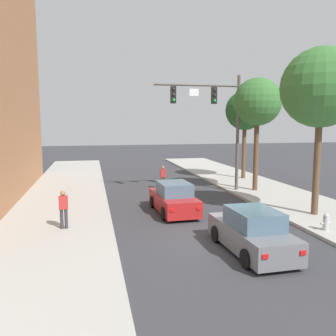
{
  "coord_description": "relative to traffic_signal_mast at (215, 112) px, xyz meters",
  "views": [
    {
      "loc": [
        -4.82,
        -12.57,
        4.63
      ],
      "look_at": [
        -0.52,
        7.29,
        2.0
      ],
      "focal_mm": 37.85,
      "sensor_mm": 36.0,
      "label": 1
    }
  ],
  "objects": [
    {
      "name": "ground_plane",
      "position": [
        -3.04,
        -9.28,
        -5.3
      ],
      "size": [
        120.0,
        120.0,
        0.0
      ],
      "primitive_type": "plane",
      "color": "#38383D"
    },
    {
      "name": "sidewalk_left",
      "position": [
        -9.54,
        -9.28,
        -5.22
      ],
      "size": [
        5.0,
        60.0,
        0.15
      ],
      "primitive_type": "cube",
      "color": "#B2AFA8",
      "rests_on": "ground"
    },
    {
      "name": "traffic_signal_mast",
      "position": [
        0.0,
        0.0,
        0.0
      ],
      "size": [
        5.68,
        0.38,
        7.5
      ],
      "color": "#514C47",
      "rests_on": "sidewalk_right"
    },
    {
      "name": "car_lead_red",
      "position": [
        -3.8,
        -4.5,
        -4.58
      ],
      "size": [
        1.96,
        4.3,
        1.6
      ],
      "color": "#B21E1E",
      "rests_on": "ground"
    },
    {
      "name": "car_following_grey",
      "position": [
        -2.34,
        -10.54,
        -4.58
      ],
      "size": [
        1.94,
        4.29,
        1.6
      ],
      "color": "slate",
      "rests_on": "ground"
    },
    {
      "name": "pedestrian_sidewalk_left_walker",
      "position": [
        -9.08,
        -6.67,
        -4.24
      ],
      "size": [
        0.36,
        0.22,
        1.64
      ],
      "color": "#333338",
      "rests_on": "sidewalk_left"
    },
    {
      "name": "pedestrian_crossing_road",
      "position": [
        -3.07,
        1.95,
        -4.39
      ],
      "size": [
        0.36,
        0.22,
        1.64
      ],
      "color": "brown",
      "rests_on": "ground"
    },
    {
      "name": "fire_hydrant",
      "position": [
        1.62,
        -9.23,
        -4.79
      ],
      "size": [
        0.48,
        0.24,
        0.72
      ],
      "color": "#B2B2B7",
      "rests_on": "sidewalk_right"
    },
    {
      "name": "street_tree_nearest",
      "position": [
        2.77,
        -6.79,
        0.92
      ],
      "size": [
        3.76,
        3.76,
        7.98
      ],
      "color": "brown",
      "rests_on": "sidewalk_right"
    },
    {
      "name": "street_tree_second",
      "position": [
        2.72,
        -0.38,
        0.59
      ],
      "size": [
        3.09,
        3.09,
        7.34
      ],
      "color": "brown",
      "rests_on": "sidewalk_right"
    },
    {
      "name": "street_tree_third",
      "position": [
        4.09,
        4.53,
        0.21
      ],
      "size": [
        3.09,
        3.09,
        6.95
      ],
      "color": "brown",
      "rests_on": "sidewalk_right"
    }
  ]
}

